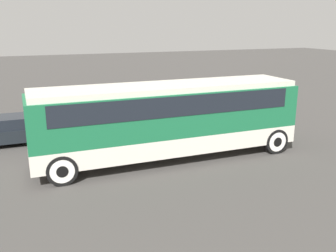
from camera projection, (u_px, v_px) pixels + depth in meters
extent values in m
plane|color=#423F3D|center=(168.00, 158.00, 16.26)|extent=(120.00, 120.00, 0.00)
cube|color=silver|center=(168.00, 139.00, 16.04)|extent=(11.30, 2.54, 0.76)
cube|color=#19663D|center=(168.00, 111.00, 15.70)|extent=(11.30, 2.54, 1.78)
cube|color=black|center=(168.00, 100.00, 15.58)|extent=(9.94, 2.58, 0.80)
cube|color=beige|center=(168.00, 87.00, 15.44)|extent=(11.07, 2.33, 0.22)
cube|color=#19663D|center=(275.00, 106.00, 17.74)|extent=(0.36, 2.44, 2.04)
cylinder|color=black|center=(276.00, 141.00, 16.78)|extent=(1.13, 0.28, 1.13)
cylinder|color=silver|center=(276.00, 141.00, 16.78)|extent=(0.88, 0.30, 0.88)
cylinder|color=black|center=(276.00, 141.00, 16.78)|extent=(0.43, 0.32, 0.43)
cylinder|color=black|center=(247.00, 128.00, 18.85)|extent=(1.13, 0.28, 1.13)
cylinder|color=silver|center=(247.00, 128.00, 18.85)|extent=(0.88, 0.30, 0.88)
cylinder|color=black|center=(247.00, 128.00, 18.85)|extent=(0.43, 0.32, 0.43)
cylinder|color=black|center=(62.00, 170.00, 13.44)|extent=(1.13, 0.28, 1.13)
cylinder|color=silver|center=(62.00, 170.00, 13.44)|extent=(0.88, 0.30, 0.88)
cylinder|color=black|center=(62.00, 170.00, 13.44)|extent=(0.43, 0.32, 0.43)
cylinder|color=black|center=(55.00, 151.00, 15.51)|extent=(1.13, 0.28, 1.13)
cylinder|color=silver|center=(55.00, 151.00, 15.51)|extent=(0.88, 0.30, 0.88)
cylinder|color=black|center=(55.00, 151.00, 15.51)|extent=(0.43, 0.32, 0.43)
cube|color=black|center=(23.00, 132.00, 18.34)|extent=(4.28, 1.81, 0.60)
cube|color=black|center=(18.00, 121.00, 18.13)|extent=(2.23, 1.63, 0.53)
cylinder|color=black|center=(61.00, 137.00, 18.29)|extent=(0.61, 0.22, 0.61)
cylinder|color=black|center=(61.00, 137.00, 18.29)|extent=(0.23, 0.26, 0.23)
cylinder|color=black|center=(58.00, 129.00, 19.74)|extent=(0.61, 0.22, 0.61)
cylinder|color=black|center=(58.00, 129.00, 19.74)|extent=(0.23, 0.26, 0.23)
cube|color=maroon|center=(120.00, 108.00, 23.43)|extent=(4.18, 1.78, 0.64)
cube|color=black|center=(117.00, 98.00, 23.20)|extent=(2.17, 1.60, 0.60)
cylinder|color=black|center=(149.00, 112.00, 23.35)|extent=(0.70, 0.22, 0.70)
cylinder|color=black|center=(149.00, 112.00, 23.35)|extent=(0.27, 0.26, 0.27)
cylinder|color=black|center=(141.00, 107.00, 24.78)|extent=(0.70, 0.22, 0.70)
cylinder|color=black|center=(141.00, 107.00, 24.78)|extent=(0.27, 0.26, 0.27)
cylinder|color=black|center=(97.00, 116.00, 22.20)|extent=(0.70, 0.22, 0.70)
cylinder|color=black|center=(97.00, 116.00, 22.20)|extent=(0.27, 0.26, 0.27)
cylinder|color=black|center=(92.00, 111.00, 23.63)|extent=(0.70, 0.22, 0.70)
cylinder|color=black|center=(92.00, 111.00, 23.63)|extent=(0.27, 0.26, 0.27)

